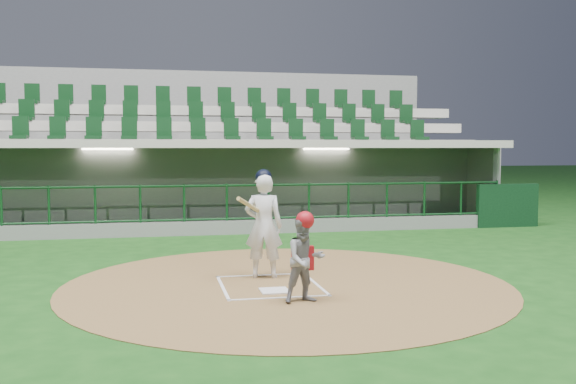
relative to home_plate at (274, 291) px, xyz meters
name	(u,v)px	position (x,y,z in m)	size (l,w,h in m)	color
ground	(267,283)	(0.00, 0.70, -0.02)	(120.00, 120.00, 0.00)	#133F12
dirt_circle	(287,284)	(0.30, 0.50, -0.02)	(7.20, 7.20, 0.01)	brown
home_plate	(274,291)	(0.00, 0.00, 0.00)	(0.43, 0.43, 0.02)	white
batter_box_chalk	(270,285)	(0.00, 0.40, 0.00)	(1.55, 1.80, 0.01)	white
dugout_structure	(220,192)	(0.02, 8.52, 0.94)	(16.40, 3.70, 3.00)	slate
seating_deck	(210,171)	(0.00, 11.61, 1.40)	(17.00, 6.72, 5.15)	slate
batter	(264,224)	(0.01, 1.08, 0.91)	(0.90, 0.93, 1.84)	white
catcher	(305,258)	(0.30, -0.76, 0.63)	(0.66, 0.55, 1.30)	gray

